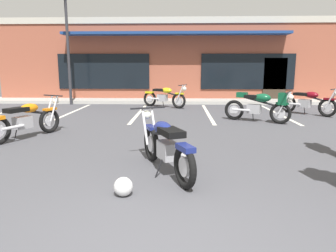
{
  "coord_description": "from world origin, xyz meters",
  "views": [
    {
      "loc": [
        0.24,
        -2.54,
        1.72
      ],
      "look_at": [
        0.01,
        3.59,
        0.55
      ],
      "focal_mm": 33.76,
      "sensor_mm": 36.0,
      "label": 1
    }
  ],
  "objects_px": {
    "motorcycle_black_cruiser": "(308,102)",
    "helmet_on_pavement": "(123,187)",
    "motorcycle_blue_standard": "(260,105)",
    "motorcycle_foreground_classic": "(165,145)",
    "parking_lot_lamp_post": "(66,27)",
    "motorcycle_red_sportbike": "(26,119)",
    "motorcycle_silver_naked": "(164,96)"
  },
  "relations": [
    {
      "from": "motorcycle_black_cruiser",
      "to": "motorcycle_silver_naked",
      "type": "distance_m",
      "value": 5.51
    },
    {
      "from": "motorcycle_black_cruiser",
      "to": "helmet_on_pavement",
      "type": "relative_size",
      "value": 6.44
    },
    {
      "from": "motorcycle_blue_standard",
      "to": "motorcycle_foreground_classic",
      "type": "bearing_deg",
      "value": -119.4
    },
    {
      "from": "motorcycle_foreground_classic",
      "to": "helmet_on_pavement",
      "type": "distance_m",
      "value": 1.16
    },
    {
      "from": "motorcycle_silver_naked",
      "to": "helmet_on_pavement",
      "type": "distance_m",
      "value": 9.23
    },
    {
      "from": "motorcycle_red_sportbike",
      "to": "parking_lot_lamp_post",
      "type": "relative_size",
      "value": 0.38
    },
    {
      "from": "motorcycle_foreground_classic",
      "to": "motorcycle_blue_standard",
      "type": "xyz_separation_m",
      "value": [
        2.71,
        4.82,
        0.07
      ]
    },
    {
      "from": "motorcycle_black_cruiser",
      "to": "parking_lot_lamp_post",
      "type": "xyz_separation_m",
      "value": [
        -9.47,
        2.59,
        2.9
      ]
    },
    {
      "from": "motorcycle_foreground_classic",
      "to": "parking_lot_lamp_post",
      "type": "height_order",
      "value": "parking_lot_lamp_post"
    },
    {
      "from": "motorcycle_foreground_classic",
      "to": "motorcycle_silver_naked",
      "type": "bearing_deg",
      "value": 92.93
    },
    {
      "from": "motorcycle_black_cruiser",
      "to": "motorcycle_silver_naked",
      "type": "xyz_separation_m",
      "value": [
        -5.2,
        1.83,
        0.0
      ]
    },
    {
      "from": "motorcycle_red_sportbike",
      "to": "motorcycle_blue_standard",
      "type": "xyz_separation_m",
      "value": [
        6.16,
        2.45,
        0.07
      ]
    },
    {
      "from": "motorcycle_silver_naked",
      "to": "helmet_on_pavement",
      "type": "relative_size",
      "value": 7.29
    },
    {
      "from": "motorcycle_black_cruiser",
      "to": "motorcycle_blue_standard",
      "type": "distance_m",
      "value": 2.61
    },
    {
      "from": "motorcycle_black_cruiser",
      "to": "parking_lot_lamp_post",
      "type": "height_order",
      "value": "parking_lot_lamp_post"
    },
    {
      "from": "parking_lot_lamp_post",
      "to": "motorcycle_blue_standard",
      "type": "bearing_deg",
      "value": -29.47
    },
    {
      "from": "motorcycle_silver_naked",
      "to": "parking_lot_lamp_post",
      "type": "bearing_deg",
      "value": 169.96
    },
    {
      "from": "motorcycle_red_sportbike",
      "to": "parking_lot_lamp_post",
      "type": "bearing_deg",
      "value": 100.61
    },
    {
      "from": "motorcycle_silver_naked",
      "to": "motorcycle_blue_standard",
      "type": "height_order",
      "value": "same"
    },
    {
      "from": "helmet_on_pavement",
      "to": "parking_lot_lamp_post",
      "type": "distance_m",
      "value": 11.29
    },
    {
      "from": "motorcycle_foreground_classic",
      "to": "motorcycle_silver_naked",
      "type": "relative_size",
      "value": 1.04
    },
    {
      "from": "motorcycle_red_sportbike",
      "to": "motorcycle_silver_naked",
      "type": "xyz_separation_m",
      "value": [
        3.03,
        5.88,
        0.0
      ]
    },
    {
      "from": "motorcycle_foreground_classic",
      "to": "motorcycle_black_cruiser",
      "type": "bearing_deg",
      "value": 53.33
    },
    {
      "from": "helmet_on_pavement",
      "to": "parking_lot_lamp_post",
      "type": "bearing_deg",
      "value": 112.69
    },
    {
      "from": "motorcycle_foreground_classic",
      "to": "motorcycle_black_cruiser",
      "type": "relative_size",
      "value": 1.18
    },
    {
      "from": "motorcycle_foreground_classic",
      "to": "motorcycle_silver_naked",
      "type": "xyz_separation_m",
      "value": [
        -0.42,
        8.25,
        0.0
      ]
    },
    {
      "from": "motorcycle_foreground_classic",
      "to": "motorcycle_blue_standard",
      "type": "bearing_deg",
      "value": 60.6
    },
    {
      "from": "motorcycle_black_cruiser",
      "to": "helmet_on_pavement",
      "type": "bearing_deg",
      "value": -125.64
    },
    {
      "from": "motorcycle_black_cruiser",
      "to": "motorcycle_blue_standard",
      "type": "height_order",
      "value": "same"
    },
    {
      "from": "motorcycle_foreground_classic",
      "to": "motorcycle_black_cruiser",
      "type": "height_order",
      "value": "same"
    },
    {
      "from": "motorcycle_black_cruiser",
      "to": "motorcycle_red_sportbike",
      "type": "bearing_deg",
      "value": -153.78
    },
    {
      "from": "motorcycle_blue_standard",
      "to": "helmet_on_pavement",
      "type": "height_order",
      "value": "motorcycle_blue_standard"
    }
  ]
}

